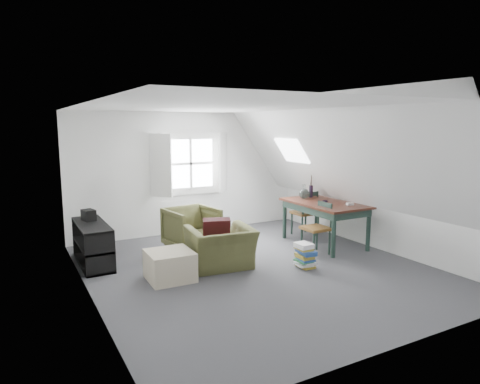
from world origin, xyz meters
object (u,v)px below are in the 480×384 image
dining_table (325,208)px  dining_chair_near (317,227)px  magazine_stack (305,255)px  armchair_far (192,249)px  ottoman (170,265)px  dining_chair_far (305,212)px  media_shelf (93,246)px  armchair_near (221,267)px

dining_table → dining_chair_near: size_ratio=1.80×
magazine_stack → armchair_far: bearing=123.5°
ottoman → dining_chair_far: dining_chair_far is taller
armchair_far → media_shelf: 1.75m
armchair_far → dining_table: dining_table is taller
dining_chair_near → magazine_stack: (-0.65, -0.51, -0.27)m
dining_chair_near → media_shelf: size_ratio=0.69×
ottoman → magazine_stack: size_ratio=1.63×
media_shelf → magazine_stack: size_ratio=3.37×
ottoman → media_shelf: bearing=124.5°
armchair_near → armchair_far: size_ratio=1.16×
armchair_far → dining_chair_far: dining_chair_far is taller
armchair_far → ottoman: (-0.87, -1.28, 0.21)m
armchair_far → media_shelf: size_ratio=0.65×
armchair_near → dining_table: 2.42m
armchair_near → media_shelf: 2.09m
ottoman → media_shelf: 1.51m
ottoman → dining_chair_near: dining_chair_near is taller
dining_chair_near → media_shelf: 3.78m
armchair_near → ottoman: bearing=15.4°
dining_table → armchair_far: bearing=155.0°
armchair_far → dining_chair_near: (1.84, -1.28, 0.47)m
armchair_near → dining_chair_far: bearing=-151.6°
armchair_near → armchair_far: (-0.02, 1.14, 0.00)m
dining_table → ottoman: bearing=-177.0°
dining_chair_far → magazine_stack: size_ratio=2.37×
dining_chair_near → armchair_far: bearing=-139.9°
armchair_far → dining_chair_far: size_ratio=0.92×
dining_chair_far → armchair_near: bearing=38.5°
armchair_far → dining_chair_far: (2.41, -0.19, 0.48)m
dining_table → media_shelf: (-4.05, 0.86, -0.40)m
dining_table → dining_chair_near: dining_chair_near is taller
armchair_far → dining_table: 2.58m
dining_table → armchair_near: bearing=-177.7°
ottoman → dining_chair_near: bearing=-0.1°
ottoman → dining_table: size_ratio=0.39×
armchair_near → dining_chair_near: (1.82, -0.14, 0.47)m
armchair_near → armchair_far: 1.14m
armchair_far → dining_table: bearing=-29.4°
dining_table → dining_chair_near: 0.66m
armchair_near → ottoman: (-0.89, -0.14, 0.21)m
magazine_stack → dining_table: bearing=38.4°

